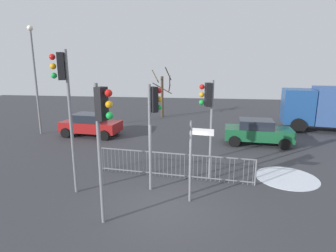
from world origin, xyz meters
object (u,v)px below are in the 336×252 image
(bare_tree_left, at_px, (163,94))
(car_red_near, at_px, (90,124))
(traffic_light_rear_right, at_px, (208,108))
(traffic_light_mid_right, at_px, (102,124))
(street_lamp, at_px, (34,70))
(traffic_light_foreground_right, at_px, (153,114))
(direction_sign_post, at_px, (192,157))
(car_green_trailing, at_px, (257,131))
(traffic_light_foreground_left, at_px, (64,91))

(bare_tree_left, bearing_deg, car_red_near, -117.28)
(traffic_light_rear_right, xyz_separation_m, traffic_light_mid_right, (-2.88, -3.62, 0.07))
(car_red_near, relative_size, street_lamp, 0.56)
(car_red_near, bearing_deg, bare_tree_left, 68.07)
(traffic_light_foreground_right, bearing_deg, direction_sign_post, 16.27)
(car_green_trailing, distance_m, street_lamp, 14.57)
(traffic_light_mid_right, distance_m, direction_sign_post, 3.25)
(street_lamp, bearing_deg, car_green_trailing, -2.13)
(traffic_light_mid_right, bearing_deg, traffic_light_foreground_left, -113.16)
(traffic_light_rear_right, relative_size, bare_tree_left, 0.91)
(traffic_light_foreground_left, bearing_deg, bare_tree_left, -27.67)
(car_green_trailing, bearing_deg, traffic_light_mid_right, -118.11)
(direction_sign_post, relative_size, street_lamp, 0.40)
(traffic_light_rear_right, relative_size, street_lamp, 0.57)
(traffic_light_mid_right, xyz_separation_m, street_lamp, (-8.29, 9.65, 1.25))
(car_red_near, height_order, bare_tree_left, bare_tree_left)
(direction_sign_post, relative_size, car_red_near, 0.72)
(traffic_light_rear_right, height_order, car_green_trailing, traffic_light_rear_right)
(direction_sign_post, xyz_separation_m, car_green_trailing, (3.45, 7.45, -0.83))
(traffic_light_foreground_left, distance_m, direction_sign_post, 4.87)
(street_lamp, distance_m, bare_tree_left, 10.41)
(traffic_light_foreground_left, relative_size, street_lamp, 0.72)
(street_lamp, bearing_deg, bare_tree_left, 44.28)
(traffic_light_foreground_left, xyz_separation_m, traffic_light_mid_right, (1.99, -1.74, -0.69))
(traffic_light_mid_right, bearing_deg, traffic_light_rear_right, 159.61)
(traffic_light_rear_right, xyz_separation_m, car_green_trailing, (2.97, 5.50, -2.18))
(traffic_light_foreground_left, distance_m, bare_tree_left, 15.13)
(street_lamp, bearing_deg, traffic_light_rear_right, -28.38)
(traffic_light_rear_right, height_order, traffic_light_mid_right, traffic_light_mid_right)
(bare_tree_left, bearing_deg, traffic_light_mid_right, -86.59)
(traffic_light_rear_right, xyz_separation_m, traffic_light_foreground_left, (-4.86, -1.88, 0.77))
(car_green_trailing, height_order, bare_tree_left, bare_tree_left)
(traffic_light_rear_right, bearing_deg, street_lamp, 48.76)
(traffic_light_foreground_left, xyz_separation_m, car_green_trailing, (7.83, 7.38, -2.95))
(traffic_light_foreground_right, height_order, bare_tree_left, bare_tree_left)
(car_green_trailing, relative_size, bare_tree_left, 0.89)
(car_green_trailing, relative_size, street_lamp, 0.56)
(traffic_light_mid_right, xyz_separation_m, car_green_trailing, (5.85, 9.12, -2.26))
(street_lamp, bearing_deg, traffic_light_foreground_left, -51.46)
(traffic_light_foreground_right, relative_size, bare_tree_left, 0.89)
(direction_sign_post, height_order, car_red_near, direction_sign_post)
(traffic_light_rear_right, xyz_separation_m, car_red_near, (-7.56, 5.99, -2.18))
(traffic_light_foreground_right, xyz_separation_m, car_green_trailing, (4.92, 6.64, -2.12))
(car_red_near, height_order, car_green_trailing, same)
(traffic_light_foreground_left, height_order, traffic_light_mid_right, traffic_light_foreground_left)
(traffic_light_rear_right, height_order, car_red_near, traffic_light_rear_right)
(traffic_light_rear_right, distance_m, street_lamp, 12.76)
(traffic_light_foreground_left, distance_m, car_red_near, 8.83)
(direction_sign_post, height_order, bare_tree_left, bare_tree_left)
(traffic_light_foreground_right, bearing_deg, street_lamp, -172.76)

